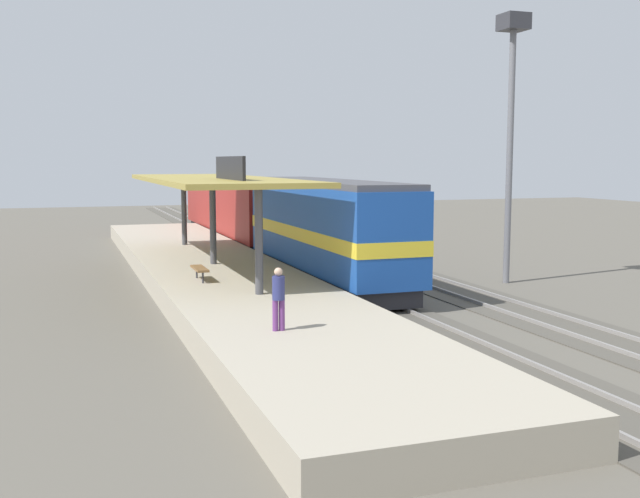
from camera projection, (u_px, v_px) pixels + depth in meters
ground_plane at (352, 276)px, 35.25m from camera, size 120.00×120.00×0.00m
track_near at (312, 278)px, 34.60m from camera, size 3.20×110.00×0.16m
track_far at (402, 273)px, 36.10m from camera, size 3.20×110.00×0.16m
platform at (214, 274)px, 33.04m from camera, size 6.00×44.00×0.90m
station_canopy at (213, 181)px, 32.47m from camera, size 5.20×18.00×4.70m
platform_bench at (200, 269)px, 28.34m from camera, size 0.44×1.70×0.50m
locomotive at (326, 230)px, 32.57m from camera, size 2.93×14.43×4.44m
passenger_carriage_single at (234, 208)px, 49.45m from camera, size 2.90×20.00×4.24m
light_mast at (512, 92)px, 32.39m from camera, size 1.10×1.10×11.70m
person_waiting at (279, 296)px, 19.91m from camera, size 0.34×0.34×1.71m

